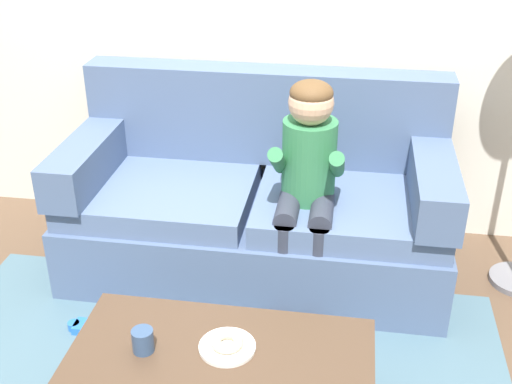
% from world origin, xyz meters
% --- Properties ---
extents(ground, '(10.00, 10.00, 0.00)m').
position_xyz_m(ground, '(0.00, 0.00, 0.00)').
color(ground, brown).
extents(couch, '(1.93, 0.90, 1.01)m').
position_xyz_m(couch, '(0.08, 0.85, 0.36)').
color(couch, slate).
rests_on(couch, ground).
extents(coffee_table, '(1.11, 0.53, 0.39)m').
position_xyz_m(coffee_table, '(0.13, -0.32, 0.35)').
color(coffee_table, '#4C3828').
rests_on(coffee_table, ground).
extents(person_child, '(0.34, 0.58, 1.10)m').
position_xyz_m(person_child, '(0.35, 0.64, 0.67)').
color(person_child, '#337A4C').
rests_on(person_child, ground).
extents(plate, '(0.21, 0.21, 0.01)m').
position_xyz_m(plate, '(0.15, -0.30, 0.40)').
color(plate, white).
rests_on(plate, coffee_table).
extents(donut, '(0.17, 0.17, 0.04)m').
position_xyz_m(donut, '(0.15, -0.30, 0.43)').
color(donut, beige).
rests_on(donut, plate).
extents(mug, '(0.08, 0.08, 0.09)m').
position_xyz_m(mug, '(-0.15, -0.36, 0.44)').
color(mug, '#334C72').
rests_on(mug, coffee_table).
extents(toy_controller, '(0.23, 0.09, 0.05)m').
position_xyz_m(toy_controller, '(-0.60, 0.14, 0.03)').
color(toy_controller, blue).
rests_on(toy_controller, ground).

